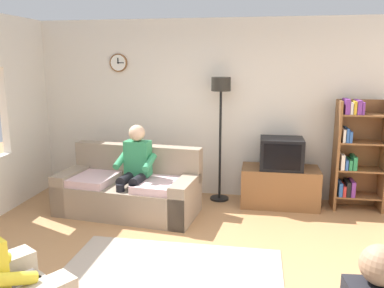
% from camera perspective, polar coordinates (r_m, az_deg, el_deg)
% --- Properties ---
extents(ground_plane, '(12.00, 12.00, 0.00)m').
position_cam_1_polar(ground_plane, '(4.02, -0.83, -19.12)').
color(ground_plane, '#B27F51').
extents(back_wall_assembly, '(6.20, 0.17, 2.70)m').
position_cam_1_polar(back_wall_assembly, '(6.13, 3.64, 5.06)').
color(back_wall_assembly, silver).
rests_on(back_wall_assembly, ground_plane).
extents(couch, '(1.99, 1.09, 0.90)m').
position_cam_1_polar(couch, '(5.59, -9.05, -6.62)').
color(couch, gray).
rests_on(couch, ground_plane).
extents(tv_stand, '(1.10, 0.56, 0.57)m').
position_cam_1_polar(tv_stand, '(5.93, 12.53, -6.01)').
color(tv_stand, brown).
rests_on(tv_stand, ground_plane).
extents(tv, '(0.60, 0.49, 0.44)m').
position_cam_1_polar(tv, '(5.77, 12.76, -1.32)').
color(tv, black).
rests_on(tv, tv_stand).
extents(bookshelf, '(0.68, 0.36, 1.57)m').
position_cam_1_polar(bookshelf, '(6.01, 22.54, -1.24)').
color(bookshelf, brown).
rests_on(bookshelf, ground_plane).
extents(floor_lamp, '(0.28, 0.28, 1.85)m').
position_cam_1_polar(floor_lamp, '(5.80, 4.17, 5.66)').
color(floor_lamp, black).
rests_on(floor_lamp, ground_plane).
extents(area_rug, '(2.20, 1.70, 0.01)m').
position_cam_1_polar(area_rug, '(3.99, -3.69, -19.34)').
color(area_rug, '#AD9E8E').
rests_on(area_rug, ground_plane).
extents(person_on_couch, '(0.54, 0.57, 1.24)m').
position_cam_1_polar(person_on_couch, '(5.34, -8.24, -3.15)').
color(person_on_couch, '#338C59').
rests_on(person_on_couch, ground_plane).
extents(person_in_left_armchair, '(0.61, 0.64, 1.12)m').
position_cam_1_polar(person_in_left_armchair, '(3.23, -26.02, -16.38)').
color(person_in_left_armchair, yellow).
rests_on(person_in_left_armchair, ground_plane).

